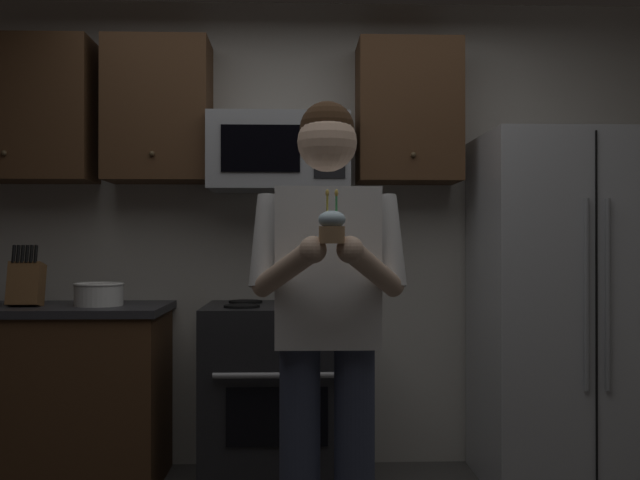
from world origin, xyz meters
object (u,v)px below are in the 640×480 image
object	(u,v)px
microwave	(279,153)
oven_range	(279,394)
bowl_large_white	(99,294)
person	(327,310)
refrigerator	(568,309)
cupcake	(332,226)
knife_block	(26,283)

from	to	relation	value
microwave	oven_range	bearing A→B (deg)	-90.02
bowl_large_white	person	size ratio (longest dim) A/B	0.14
microwave	refrigerator	bearing A→B (deg)	-6.03
bowl_large_white	oven_range	bearing A→B (deg)	1.25
microwave	cupcake	bearing A→B (deg)	-82.65
refrigerator	person	xyz separation A→B (m)	(-1.30, -1.09, 0.10)
cupcake	knife_block	bearing A→B (deg)	136.15
knife_block	bowl_large_white	world-z (taller)	knife_block
oven_range	person	size ratio (longest dim) A/B	0.53
knife_block	bowl_large_white	distance (m)	0.37
person	refrigerator	bearing A→B (deg)	39.94
knife_block	oven_range	bearing A→B (deg)	1.33
oven_range	refrigerator	distance (m)	1.56
microwave	bowl_large_white	bearing A→B (deg)	-171.36
knife_block	microwave	bearing A→B (deg)	6.64
knife_block	person	world-z (taller)	person
cupcake	refrigerator	bearing A→B (deg)	47.49
microwave	cupcake	size ratio (longest dim) A/B	4.26
refrigerator	knife_block	size ratio (longest dim) A/B	5.63
cupcake	oven_range	bearing A→B (deg)	97.94
refrigerator	bowl_large_white	world-z (taller)	refrigerator
microwave	knife_block	xyz separation A→B (m)	(-1.28, -0.15, -0.68)
cupcake	microwave	bearing A→B (deg)	97.35
bowl_large_white	cupcake	size ratio (longest dim) A/B	1.46
oven_range	microwave	size ratio (longest dim) A/B	1.26
person	oven_range	bearing A→B (deg)	100.22
microwave	person	bearing A→B (deg)	-80.74
refrigerator	person	bearing A→B (deg)	-140.06
microwave	person	xyz separation A→B (m)	(0.20, -1.24, -0.72)
refrigerator	bowl_large_white	bearing A→B (deg)	179.54
person	cupcake	size ratio (longest dim) A/B	10.13
refrigerator	cupcake	world-z (taller)	refrigerator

